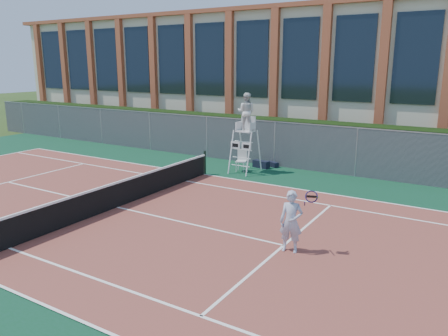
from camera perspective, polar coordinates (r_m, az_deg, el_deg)
The scene contains 12 objects.
ground at distance 15.97m, azimuth -13.79°, elevation -5.09°, with size 120.00×120.00×0.00m, color #233814.
apron at distance 16.64m, azimuth -11.37°, elevation -4.17°, with size 36.00×20.00×0.01m, color #0D3C21.
tennis_court at distance 15.96m, azimuth -13.80°, elevation -5.02°, with size 23.77×10.97×0.02m, color brown.
tennis_net at distance 15.81m, azimuth -13.90°, elevation -3.25°, with size 0.10×11.30×1.10m.
fence at distance 22.55m, azimuth 2.00°, elevation 3.60°, with size 40.00×0.06×2.20m, color #595E60, non-canonical shape.
hedge at distance 23.59m, azimuth 3.43°, elevation 4.02°, with size 40.00×1.40×2.20m, color black.
building at distance 30.53m, azimuth 10.69°, elevation 11.73°, with size 45.00×10.60×8.22m.
umpire_chair at distance 20.16m, azimuth 2.91°, elevation 7.08°, with size 1.04×1.60×3.73m.
plastic_chair at distance 20.62m, azimuth 2.32°, elevation 1.22°, with size 0.56×0.56×0.99m.
sports_bag_near at distance 21.39m, azimuth 4.87°, elevation 0.51°, with size 0.83×0.33×0.35m, color black.
sports_bag_far at distance 21.66m, azimuth 6.41°, elevation 0.49°, with size 0.61×0.26×0.24m, color black.
tennis_player at distance 11.86m, azimuth 8.78°, elevation -6.90°, with size 0.98×0.70×1.71m.
Camera 1 is at (10.87, -10.57, 5.00)m, focal length 35.00 mm.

